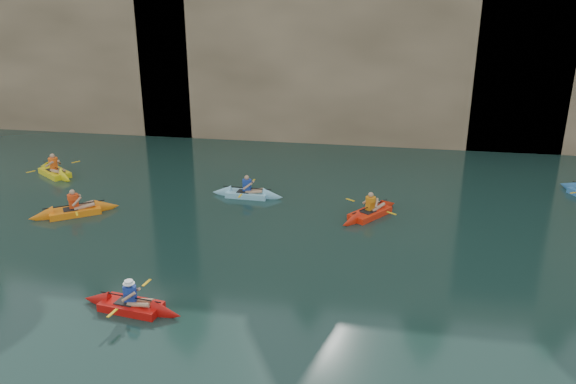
# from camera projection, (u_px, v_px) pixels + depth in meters

# --- Properties ---
(ground) EXTENTS (160.00, 160.00, 0.00)m
(ground) POSITION_uv_depth(u_px,v_px,m) (172.00, 379.00, 12.98)
(ground) COLOR black
(ground) RESTS_ON ground
(cliff) EXTENTS (70.00, 16.00, 12.00)m
(cliff) POSITION_uv_depth(u_px,v_px,m) (325.00, 27.00, 38.69)
(cliff) COLOR tan
(cliff) RESTS_ON ground
(cliff_slab_center) EXTENTS (24.00, 2.40, 11.40)m
(cliff_slab_center) POSITION_uv_depth(u_px,v_px,m) (346.00, 42.00, 31.62)
(cliff_slab_center) COLOR tan
(cliff_slab_center) RESTS_ON ground
(sea_cave_west) EXTENTS (4.50, 1.00, 4.00)m
(sea_cave_west) POSITION_uv_depth(u_px,v_px,m) (27.00, 98.00, 35.58)
(sea_cave_west) COLOR black
(sea_cave_west) RESTS_ON ground
(sea_cave_center) EXTENTS (3.50, 1.00, 3.20)m
(sea_cave_center) POSITION_uv_depth(u_px,v_px,m) (242.00, 112.00, 33.41)
(sea_cave_center) COLOR black
(sea_cave_center) RESTS_ON ground
(sea_cave_east) EXTENTS (5.00, 1.00, 4.50)m
(sea_cave_east) POSITION_uv_depth(u_px,v_px,m) (488.00, 109.00, 30.87)
(sea_cave_east) COLOR black
(sea_cave_east) RESTS_ON ground
(main_kayaker) EXTENTS (3.17, 2.12, 1.15)m
(main_kayaker) POSITION_uv_depth(u_px,v_px,m) (131.00, 305.00, 15.72)
(main_kayaker) COLOR red
(main_kayaker) RESTS_ON ground
(kayaker_orange) EXTENTS (3.27, 2.64, 1.31)m
(kayaker_orange) POSITION_uv_depth(u_px,v_px,m) (75.00, 211.00, 22.38)
(kayaker_orange) COLOR orange
(kayaker_orange) RESTS_ON ground
(kayaker_red_far) EXTENTS (2.56, 3.21, 1.25)m
(kayaker_red_far) POSITION_uv_depth(u_px,v_px,m) (370.00, 213.00, 22.24)
(kayaker_red_far) COLOR red
(kayaker_red_far) RESTS_ON ground
(kayaker_yellow) EXTENTS (3.16, 2.54, 1.35)m
(kayaker_yellow) POSITION_uv_depth(u_px,v_px,m) (55.00, 172.00, 27.09)
(kayaker_yellow) COLOR yellow
(kayaker_yellow) RESTS_ON ground
(kayaker_ltblue_mid) EXTENTS (3.21, 2.39, 1.21)m
(kayaker_ltblue_mid) POSITION_uv_depth(u_px,v_px,m) (247.00, 194.00, 24.30)
(kayaker_ltblue_mid) COLOR #89CCE6
(kayaker_ltblue_mid) RESTS_ON ground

